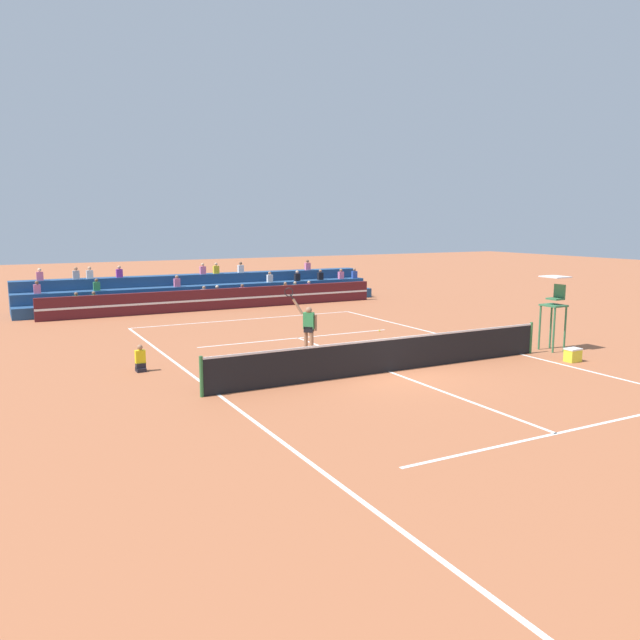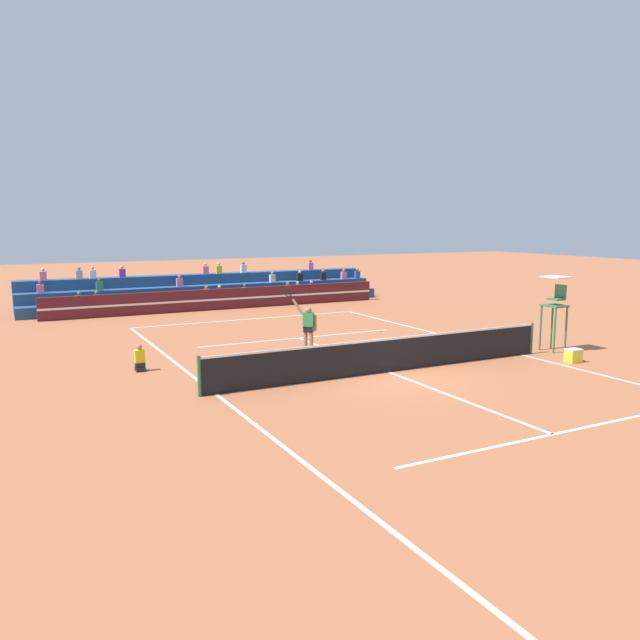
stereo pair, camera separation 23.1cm
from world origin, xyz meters
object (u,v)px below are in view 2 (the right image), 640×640
Objects in this scene: umpire_chair at (555,303)px; tennis_player at (308,328)px; equipment_cooler at (573,355)px; ball_kid_courtside at (140,361)px; tennis_ball at (381,331)px.

tennis_player is (-8.22, 3.20, -0.73)m from umpire_chair.
ball_kid_courtside is at bearing 157.74° from equipment_cooler.
umpire_chair is at bearing -21.30° from tennis_player.
tennis_player is at bearing 146.53° from equipment_cooler.
tennis_player is (5.57, -0.43, 0.65)m from ball_kid_courtside.
tennis_player reaches higher than tennis_ball.
umpire_chair reaches higher than tennis_player.
tennis_ball is 8.20m from equipment_cooler.
ball_kid_courtside is 10.76m from tennis_ball.
tennis_player is 8.83m from equipment_cooler.
umpire_chair is at bearing 61.87° from equipment_cooler.
tennis_ball is (10.45, 2.54, -0.30)m from ball_kid_courtside.
tennis_player is 5.79m from tennis_ball.
tennis_ball is at bearing 118.38° from umpire_chair.
equipment_cooler is (12.91, -5.28, -0.10)m from ball_kid_courtside.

